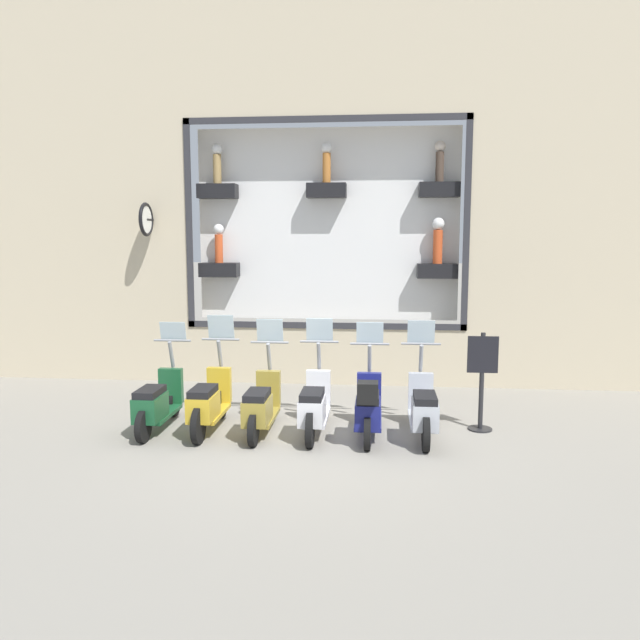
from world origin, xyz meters
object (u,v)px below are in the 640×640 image
at_px(scooter_olive_3, 261,406).
at_px(shop_sign_post, 482,379).
at_px(scooter_navy_1, 368,407).
at_px(scooter_green_5, 157,403).
at_px(scooter_white_2, 314,406).
at_px(scooter_yellow_4, 209,403).
at_px(scooter_silver_0, 423,409).

bearing_deg(scooter_olive_3, shop_sign_post, -81.59).
xyz_separation_m(scooter_navy_1, scooter_olive_3, (0.06, 1.58, -0.04)).
bearing_deg(scooter_olive_3, scooter_green_5, 90.04).
xyz_separation_m(scooter_navy_1, scooter_white_2, (0.07, 0.79, -0.03)).
relative_size(scooter_yellow_4, shop_sign_post, 1.22).
distance_m(scooter_navy_1, scooter_olive_3, 1.58).
bearing_deg(scooter_white_2, scooter_silver_0, -90.06).
xyz_separation_m(scooter_yellow_4, scooter_green_5, (-0.01, 0.79, -0.02)).
bearing_deg(scooter_silver_0, scooter_navy_1, 94.88).
distance_m(scooter_silver_0, shop_sign_post, 1.07).
height_order(scooter_silver_0, scooter_yellow_4, scooter_yellow_4).
distance_m(scooter_silver_0, scooter_navy_1, 0.79).
height_order(scooter_yellow_4, scooter_green_5, scooter_yellow_4).
bearing_deg(scooter_silver_0, shop_sign_post, -61.68).
xyz_separation_m(scooter_navy_1, scooter_green_5, (0.06, 3.16, -0.04)).
bearing_deg(scooter_yellow_4, scooter_silver_0, -90.08).
bearing_deg(scooter_silver_0, scooter_olive_3, 90.06).
xyz_separation_m(scooter_green_5, shop_sign_post, (0.48, -4.84, 0.37)).
distance_m(scooter_green_5, shop_sign_post, 4.88).
xyz_separation_m(scooter_white_2, scooter_yellow_4, (0.00, 1.58, 0.01)).
bearing_deg(scooter_silver_0, scooter_green_5, 90.06).
bearing_deg(scooter_green_5, scooter_white_2, -89.87).
bearing_deg(shop_sign_post, scooter_white_2, 100.94).
bearing_deg(scooter_green_5, scooter_silver_0, -89.94).
xyz_separation_m(scooter_white_2, scooter_olive_3, (-0.00, 0.79, -0.02)).
bearing_deg(shop_sign_post, scooter_yellow_4, 96.69).
xyz_separation_m(scooter_silver_0, scooter_navy_1, (-0.07, 0.79, 0.03)).
height_order(scooter_white_2, shop_sign_post, scooter_white_2).
height_order(scooter_navy_1, scooter_white_2, scooter_white_2).
bearing_deg(scooter_green_5, shop_sign_post, -84.30).
relative_size(scooter_silver_0, scooter_yellow_4, 1.00).
height_order(scooter_white_2, scooter_yellow_4, scooter_yellow_4).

